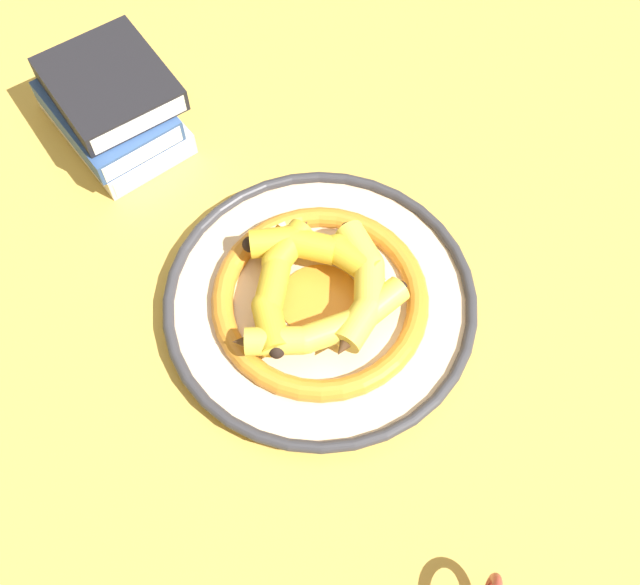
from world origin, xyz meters
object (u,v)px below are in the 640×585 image
(decorative_bowl, at_px, (320,301))
(banana_c, at_px, (318,249))
(banana_a, at_px, (326,327))
(book_stack, at_px, (111,107))
(banana_d, at_px, (277,283))
(banana_b, at_px, (362,288))

(decorative_bowl, relative_size, banana_c, 2.51)
(banana_a, height_order, book_stack, book_stack)
(decorative_bowl, height_order, banana_a, banana_a)
(book_stack, bearing_deg, banana_c, 17.53)
(banana_a, bearing_deg, banana_d, 113.73)
(banana_a, bearing_deg, banana_c, 74.15)
(decorative_bowl, xyz_separation_m, banana_b, (-0.04, 0.03, 0.04))
(banana_a, xyz_separation_m, banana_b, (-0.06, -0.02, 0.00))
(decorative_bowl, distance_m, banana_c, 0.06)
(book_stack, bearing_deg, banana_a, 7.90)
(decorative_bowl, distance_m, banana_d, 0.06)
(banana_a, relative_size, banana_d, 1.44)
(banana_a, bearing_deg, decorative_bowl, 76.23)
(banana_c, bearing_deg, banana_d, 58.43)
(banana_b, bearing_deg, banana_d, 88.08)
(decorative_bowl, distance_m, banana_b, 0.06)
(banana_a, relative_size, banana_c, 1.41)
(banana_c, height_order, banana_d, banana_c)
(banana_a, distance_m, book_stack, 0.42)
(banana_b, distance_m, book_stack, 0.41)
(banana_a, relative_size, banana_b, 1.41)
(banana_d, relative_size, book_stack, 0.68)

